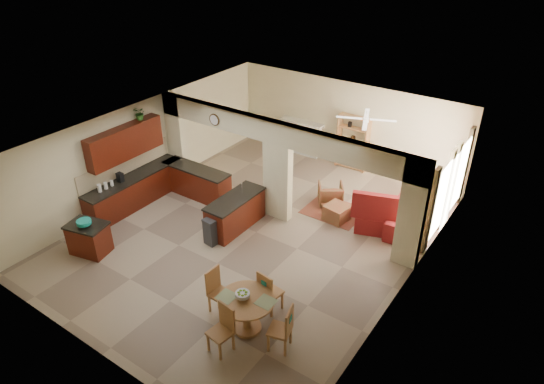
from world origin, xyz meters
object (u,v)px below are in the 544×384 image
Objects in this scene: kitchen_island at (89,238)px; dining_table at (247,309)px; armchair at (331,194)px; sofa at (418,209)px.

dining_table is at bearing -11.34° from kitchen_island.
dining_table is at bearing 65.95° from armchair.
dining_table is 5.94m from sofa.
dining_table reaches higher than armchair.
dining_table is (4.76, 0.16, 0.11)m from kitchen_island.
sofa is 3.94× the size of armchair.
kitchen_island is 6.62m from armchair.
dining_table is 5.37m from armchair.
kitchen_island is at bearing -178.08° from dining_table.
armchair is (-0.98, 5.28, -0.20)m from dining_table.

